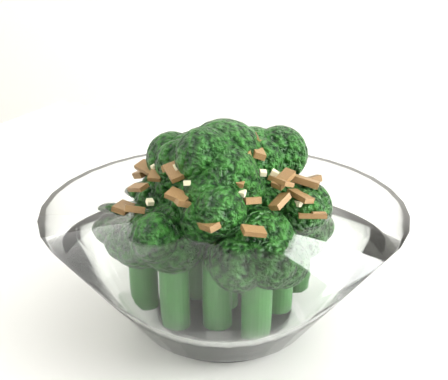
# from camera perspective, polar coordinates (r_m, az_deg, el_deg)

# --- Properties ---
(broccoli_dish) EXTENTS (0.24, 0.24, 0.15)m
(broccoli_dish) POSITION_cam_1_polar(r_m,az_deg,el_deg) (0.46, -0.03, -4.80)
(broccoli_dish) COLOR white
(broccoli_dish) RESTS_ON table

